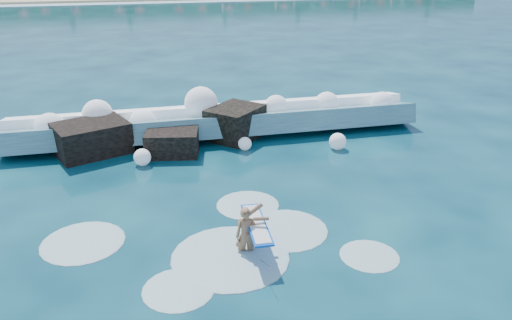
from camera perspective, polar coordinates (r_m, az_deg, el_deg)
The scene contains 7 objects.
ground at distance 14.11m, azimuth -4.08°, elevation -8.14°, with size 200.00×200.00×0.00m, color #072739.
wet_band at distance 79.30m, azimuth -12.62°, elevation 17.18°, with size 140.00×5.00×0.08m, color silver.
breaking_wave at distance 21.24m, azimuth -4.39°, elevation 4.31°, with size 16.99×2.69×1.46m.
rock_cluster at distance 20.08m, azimuth -10.79°, elevation 2.77°, with size 8.67×3.52×1.53m.
surfer_with_board at distance 12.90m, azimuth -0.85°, elevation -8.33°, with size 0.88×2.78×1.55m.
wave_spray at distance 20.97m, azimuth -6.16°, elevation 5.28°, with size 15.01×4.22×2.01m.
surf_foam at distance 13.52m, azimuth -3.76°, elevation -9.64°, with size 9.13×5.52×0.15m.
Camera 1 is at (-1.83, -11.95, 7.27)m, focal length 35.00 mm.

